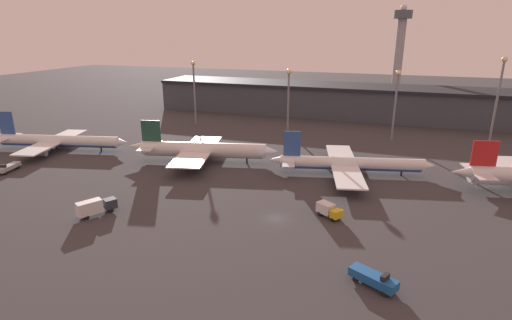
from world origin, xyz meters
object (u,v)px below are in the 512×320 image
at_px(airplane_1, 202,150).
at_px(service_vehicle_3, 95,207).
at_px(airplane_2, 349,164).
at_px(airplane_0, 57,141).
at_px(service_vehicle_0, 328,210).
at_px(service_vehicle_1, 374,278).
at_px(service_vehicle_2, 8,167).
at_px(control_tower, 400,48).

bearing_deg(airplane_1, service_vehicle_3, -110.62).
bearing_deg(airplane_2, airplane_0, 171.44).
distance_m(airplane_2, service_vehicle_0, 27.95).
relative_size(airplane_2, service_vehicle_0, 7.50).
xyz_separation_m(service_vehicle_1, service_vehicle_3, (-56.31, 6.30, 0.55)).
distance_m(airplane_1, service_vehicle_0, 47.89).
xyz_separation_m(airplane_0, service_vehicle_3, (44.38, -35.03, -1.10)).
bearing_deg(service_vehicle_0, service_vehicle_2, -147.10).
bearing_deg(service_vehicle_0, control_tower, 118.38).
bearing_deg(airplane_0, control_tower, 38.50).
bearing_deg(airplane_2, airplane_1, 171.11).
bearing_deg(service_vehicle_2, service_vehicle_1, 67.03).
distance_m(airplane_0, airplane_1, 49.53).
xyz_separation_m(service_vehicle_0, service_vehicle_2, (-87.12, -0.74, -0.39)).
bearing_deg(service_vehicle_3, airplane_1, 22.34).
xyz_separation_m(airplane_0, control_tower, (100.93, 129.22, 25.26)).
bearing_deg(service_vehicle_3, service_vehicle_1, -66.93).
xyz_separation_m(service_vehicle_0, service_vehicle_3, (-46.03, -15.03, 0.32)).
bearing_deg(airplane_0, service_vehicle_3, -51.80).
relative_size(airplane_0, airplane_2, 1.05).
relative_size(airplane_2, service_vehicle_1, 5.73).
bearing_deg(service_vehicle_0, service_vehicle_1, -31.84).
xyz_separation_m(airplane_1, service_vehicle_0, (41.09, -24.52, -1.95)).
height_order(service_vehicle_1, service_vehicle_3, service_vehicle_3).
bearing_deg(airplane_1, airplane_0, 171.73).
relative_size(service_vehicle_3, control_tower, 0.16).
height_order(service_vehicle_0, service_vehicle_2, service_vehicle_0).
relative_size(airplane_0, service_vehicle_3, 5.76).
height_order(airplane_2, service_vehicle_3, airplane_2).
height_order(service_vehicle_1, service_vehicle_2, service_vehicle_1).
distance_m(airplane_2, service_vehicle_2, 92.50).
relative_size(service_vehicle_1, service_vehicle_2, 1.02).
bearing_deg(control_tower, service_vehicle_3, -109.00).
relative_size(service_vehicle_0, service_vehicle_2, 0.78).
xyz_separation_m(airplane_0, service_vehicle_1, (100.70, -41.33, -1.65)).
height_order(airplane_0, service_vehicle_3, airplane_0).
relative_size(airplane_1, service_vehicle_3, 5.51).
xyz_separation_m(service_vehicle_1, service_vehicle_2, (-97.41, 20.59, -0.15)).
relative_size(service_vehicle_1, service_vehicle_3, 0.95).
relative_size(airplane_2, control_tower, 0.89).
relative_size(airplane_0, service_vehicle_0, 7.89).
bearing_deg(service_vehicle_3, airplane_2, -18.03).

